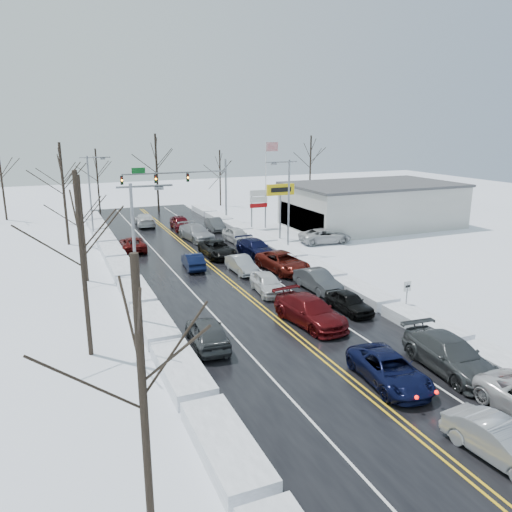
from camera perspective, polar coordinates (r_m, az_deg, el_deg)
name	(u,v)px	position (r m, az deg, el deg)	size (l,w,h in m)	color
ground	(245,294)	(37.12, -1.23, -4.39)	(160.00, 160.00, 0.00)	white
road_surface	(236,286)	(38.89, -2.32, -3.49)	(14.00, 84.00, 0.01)	black
snow_bank_left	(137,299)	(37.06, -13.42, -4.84)	(1.93, 72.00, 0.78)	white
snow_bank_right	(321,275)	(42.03, 7.43, -2.20)	(1.93, 72.00, 0.78)	white
traffic_signal_mast	(187,181)	(63.12, -7.85, 8.54)	(13.28, 0.39, 8.00)	slate
tires_plus_sign	(280,193)	(54.42, 2.81, 7.16)	(3.20, 0.34, 6.00)	slate
used_vehicles_sign	(259,201)	(60.07, 0.30, 6.29)	(2.20, 0.22, 4.65)	slate
speed_limit_sign	(407,292)	(34.09, 16.88, -3.91)	(0.55, 0.09, 2.35)	slate
flagpole	(267,172)	(68.90, 1.26, 9.56)	(1.87, 1.20, 10.00)	silver
dealership_building	(372,205)	(63.34, 13.09, 5.74)	(20.40, 12.40, 5.30)	beige
streetlight_ne	(287,199)	(48.08, 3.55, 6.53)	(3.20, 0.25, 9.00)	slate
streetlight_sw	(138,247)	(29.77, -13.35, 1.02)	(3.20, 0.25, 9.00)	slate
streetlight_nw	(92,190)	(57.20, -18.26, 7.14)	(3.20, 0.25, 9.00)	slate
tree_left_a	(140,350)	(14.04, -13.11, -10.46)	(3.60, 3.60, 9.00)	#2D231C
tree_left_b	(80,229)	(27.13, -19.50, 2.88)	(4.00, 4.00, 10.00)	#2D231C
tree_left_c	(81,208)	(41.14, -19.35, 5.21)	(3.40, 3.40, 8.50)	#2D231C
tree_left_d	(62,174)	(54.84, -21.29, 8.71)	(4.20, 4.20, 10.50)	#2D231C
tree_left_e	(62,171)	(66.86, -21.30, 9.03)	(3.80, 3.80, 9.50)	#2D231C
tree_far_a	(0,166)	(72.96, -27.22, 9.08)	(4.00, 4.00, 10.00)	#2D231C
tree_far_b	(97,168)	(74.15, -17.75, 9.52)	(3.60, 3.60, 9.00)	#2D231C
tree_far_c	(156,158)	(73.27, -11.34, 10.97)	(4.40, 4.40, 11.00)	#2D231C
tree_far_d	(220,167)	(77.48, -4.15, 10.11)	(3.40, 3.40, 8.50)	#2D231C
tree_far_e	(311,155)	(84.35, 6.26, 11.39)	(4.20, 4.20, 10.50)	#2D231C
queued_car_1	(498,459)	(22.22, 25.90, -20.13)	(1.54, 4.42, 1.46)	#9C9DA3
queued_car_2	(389,383)	(25.87, 14.91, -13.85)	(2.38, 5.16, 1.43)	black
queued_car_3	(310,324)	(31.98, 6.16, -7.70)	(2.39, 5.88, 1.71)	#4D0A0D
queued_car_4	(267,293)	(37.40, 1.32, -4.24)	(1.79, 4.44, 1.51)	silver
queued_car_5	(242,272)	(42.48, -1.65, -1.90)	(1.50, 4.30, 1.42)	#979A9E
queued_car_6	(218,256)	(47.75, -4.42, -0.05)	(2.53, 5.49, 1.53)	black
queued_car_7	(196,240)	(54.74, -6.82, 1.81)	(2.38, 5.86, 1.70)	gray
queued_car_8	(181,230)	(60.52, -8.59, 2.99)	(1.97, 4.89, 1.67)	#46090F
queued_car_11	(449,370)	(28.01, 21.15, -12.07)	(2.41, 5.92, 1.72)	#383B3C
queued_car_12	(348,312)	(34.33, 10.52, -6.27)	(1.64, 4.08, 1.39)	black
queued_car_13	(317,290)	(38.22, 7.04, -3.92)	(1.66, 4.76, 1.57)	#424548
queued_car_14	(283,271)	(42.88, 3.10, -1.75)	(2.73, 5.92, 1.64)	#4D100A
queued_car_15	(256,256)	(47.89, -0.04, 0.04)	(2.18, 5.37, 1.56)	black
queued_car_16	(237,242)	(53.38, -2.19, 1.57)	(1.86, 4.63, 1.58)	silver
queued_car_17	(215,230)	(59.70, -4.70, 2.95)	(1.54, 4.42, 1.45)	#424548
oncoming_car_0	(193,268)	(43.98, -7.17, -1.43)	(1.48, 4.25, 1.40)	black
oncoming_car_1	(133,251)	(51.28, -13.85, 0.59)	(2.35, 5.09, 1.42)	#500B0A
oncoming_car_2	(145,226)	(63.56, -12.56, 3.37)	(2.18, 5.36, 1.56)	silver
oncoming_car_3	(208,346)	(28.96, -5.54, -10.17)	(1.91, 4.76, 1.62)	#393C3E
parked_car_0	(325,243)	(53.56, 7.88, 1.49)	(2.56, 5.55, 1.54)	#BDBDC0
parked_car_1	(331,233)	(58.51, 8.62, 2.59)	(2.15, 5.29, 1.53)	#434548
parked_car_2	(294,226)	(62.03, 4.41, 3.40)	(1.85, 4.59, 1.56)	black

